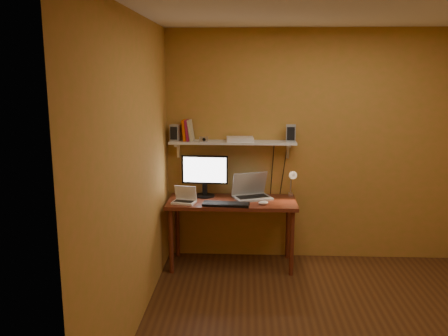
{
  "coord_description": "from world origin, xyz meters",
  "views": [
    {
      "loc": [
        -0.8,
        -3.72,
        2.12
      ],
      "look_at": [
        -1.03,
        1.18,
        1.13
      ],
      "focal_mm": 38.0,
      "sensor_mm": 36.0,
      "label": 1
    }
  ],
  "objects_px": {
    "desk_lamp": "(292,180)",
    "wall_shelf": "(233,143)",
    "laptop": "(251,191)",
    "netbook": "(185,198)",
    "router": "(240,139)",
    "desk": "(232,208)",
    "keyboard": "(226,204)",
    "monitor": "(205,174)",
    "shelf_camera": "(204,139)",
    "mouse": "(263,203)",
    "speaker_right": "(291,133)",
    "speaker_left": "(175,133)"
  },
  "relations": [
    {
      "from": "speaker_right",
      "to": "keyboard",
      "type": "bearing_deg",
      "value": -144.82
    },
    {
      "from": "mouse",
      "to": "desk_lamp",
      "type": "relative_size",
      "value": 0.29
    },
    {
      "from": "netbook",
      "to": "mouse",
      "type": "height_order",
      "value": "netbook"
    },
    {
      "from": "netbook",
      "to": "keyboard",
      "type": "distance_m",
      "value": 0.46
    },
    {
      "from": "laptop",
      "to": "netbook",
      "type": "xyz_separation_m",
      "value": [
        -0.71,
        -0.24,
        -0.02
      ]
    },
    {
      "from": "desk",
      "to": "laptop",
      "type": "xyz_separation_m",
      "value": [
        0.21,
        0.13,
        0.16
      ]
    },
    {
      "from": "mouse",
      "to": "desk",
      "type": "bearing_deg",
      "value": 140.47
    },
    {
      "from": "router",
      "to": "desk",
      "type": "bearing_deg",
      "value": -113.68
    },
    {
      "from": "keyboard",
      "to": "mouse",
      "type": "relative_size",
      "value": 4.52
    },
    {
      "from": "mouse",
      "to": "speaker_left",
      "type": "distance_m",
      "value": 1.25
    },
    {
      "from": "netbook",
      "to": "speaker_right",
      "type": "height_order",
      "value": "speaker_right"
    },
    {
      "from": "wall_shelf",
      "to": "keyboard",
      "type": "distance_m",
      "value": 0.72
    },
    {
      "from": "monitor",
      "to": "desk_lamp",
      "type": "relative_size",
      "value": 1.38
    },
    {
      "from": "wall_shelf",
      "to": "laptop",
      "type": "height_order",
      "value": "wall_shelf"
    },
    {
      "from": "keyboard",
      "to": "desk_lamp",
      "type": "bearing_deg",
      "value": 29.46
    },
    {
      "from": "netbook",
      "to": "router",
      "type": "xyz_separation_m",
      "value": [
        0.59,
        0.3,
        0.6
      ]
    },
    {
      "from": "laptop",
      "to": "mouse",
      "type": "distance_m",
      "value": 0.32
    },
    {
      "from": "monitor",
      "to": "router",
      "type": "bearing_deg",
      "value": 8.77
    },
    {
      "from": "desk_lamp",
      "to": "wall_shelf",
      "type": "bearing_deg",
      "value": 174.12
    },
    {
      "from": "monitor",
      "to": "shelf_camera",
      "type": "distance_m",
      "value": 0.39
    },
    {
      "from": "desk_lamp",
      "to": "speaker_right",
      "type": "xyz_separation_m",
      "value": [
        -0.02,
        0.07,
        0.51
      ]
    },
    {
      "from": "wall_shelf",
      "to": "desk_lamp",
      "type": "bearing_deg",
      "value": -5.88
    },
    {
      "from": "monitor",
      "to": "laptop",
      "type": "xyz_separation_m",
      "value": [
        0.52,
        -0.02,
        -0.19
      ]
    },
    {
      "from": "desk",
      "to": "keyboard",
      "type": "distance_m",
      "value": 0.23
    },
    {
      "from": "desk_lamp",
      "to": "router",
      "type": "relative_size",
      "value": 1.28
    },
    {
      "from": "wall_shelf",
      "to": "monitor",
      "type": "distance_m",
      "value": 0.47
    },
    {
      "from": "wall_shelf",
      "to": "router",
      "type": "distance_m",
      "value": 0.09
    },
    {
      "from": "laptop",
      "to": "shelf_camera",
      "type": "relative_size",
      "value": 4.68
    },
    {
      "from": "netbook",
      "to": "keyboard",
      "type": "height_order",
      "value": "netbook"
    },
    {
      "from": "wall_shelf",
      "to": "router",
      "type": "xyz_separation_m",
      "value": [
        0.08,
        -0.01,
        0.04
      ]
    },
    {
      "from": "shelf_camera",
      "to": "desk",
      "type": "bearing_deg",
      "value": -21.43
    },
    {
      "from": "netbook",
      "to": "desk_lamp",
      "type": "height_order",
      "value": "desk_lamp"
    },
    {
      "from": "laptop",
      "to": "desk_lamp",
      "type": "bearing_deg",
      "value": -21.51
    },
    {
      "from": "keyboard",
      "to": "mouse",
      "type": "bearing_deg",
      "value": 12.07
    },
    {
      "from": "desk",
      "to": "wall_shelf",
      "type": "height_order",
      "value": "wall_shelf"
    },
    {
      "from": "netbook",
      "to": "speaker_right",
      "type": "relative_size",
      "value": 1.46
    },
    {
      "from": "desk",
      "to": "speaker_right",
      "type": "bearing_deg",
      "value": 17.31
    },
    {
      "from": "desk",
      "to": "shelf_camera",
      "type": "bearing_deg",
      "value": 158.57
    },
    {
      "from": "desk",
      "to": "router",
      "type": "bearing_deg",
      "value": 66.32
    },
    {
      "from": "desk",
      "to": "monitor",
      "type": "distance_m",
      "value": 0.49
    },
    {
      "from": "netbook",
      "to": "shelf_camera",
      "type": "bearing_deg",
      "value": 63.68
    },
    {
      "from": "netbook",
      "to": "shelf_camera",
      "type": "xyz_separation_m",
      "value": [
        0.19,
        0.23,
        0.6
      ]
    },
    {
      "from": "netbook",
      "to": "speaker_left",
      "type": "xyz_separation_m",
      "value": [
        -0.13,
        0.31,
        0.66
      ]
    },
    {
      "from": "desk",
      "to": "speaker_right",
      "type": "xyz_separation_m",
      "value": [
        0.64,
        0.2,
        0.8
      ]
    },
    {
      "from": "router",
      "to": "laptop",
      "type": "bearing_deg",
      "value": -23.95
    },
    {
      "from": "monitor",
      "to": "netbook",
      "type": "height_order",
      "value": "monitor"
    },
    {
      "from": "desk_lamp",
      "to": "speaker_right",
      "type": "distance_m",
      "value": 0.51
    },
    {
      "from": "laptop",
      "to": "router",
      "type": "xyz_separation_m",
      "value": [
        -0.13,
        0.06,
        0.58
      ]
    },
    {
      "from": "laptop",
      "to": "mouse",
      "type": "relative_size",
      "value": 4.36
    },
    {
      "from": "monitor",
      "to": "desk",
      "type": "bearing_deg",
      "value": -22.43
    }
  ]
}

